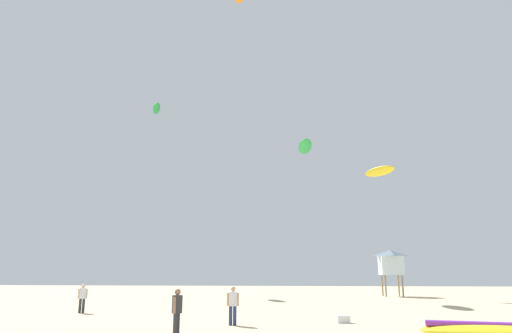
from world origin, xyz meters
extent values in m
cylinder|color=#2D2D33|center=(-2.05, 5.97, 0.41)|extent=(0.15, 0.15, 0.81)
cylinder|color=#2D2D33|center=(-2.09, 5.79, 0.41)|extent=(0.15, 0.15, 0.81)
cylinder|color=#2D2D33|center=(-2.07, 5.88, 1.12)|extent=(0.37, 0.37, 0.61)
cylinder|color=#936B4C|center=(-2.02, 6.09, 1.09)|extent=(0.11, 0.11, 0.56)
cylinder|color=#936B4C|center=(-2.12, 5.66, 1.09)|extent=(0.11, 0.11, 0.56)
sphere|color=#936B4C|center=(-2.07, 5.88, 1.54)|extent=(0.22, 0.22, 0.22)
cylinder|color=#2D2D33|center=(-9.68, 14.41, 0.38)|extent=(0.14, 0.14, 0.76)
cylinder|color=#2D2D33|center=(-9.52, 14.48, 0.38)|extent=(0.14, 0.14, 0.76)
cylinder|color=silver|center=(-9.60, 14.45, 1.05)|extent=(0.35, 0.35, 0.57)
cylinder|color=beige|center=(-9.79, 14.36, 1.03)|extent=(0.10, 0.10, 0.53)
cylinder|color=beige|center=(-9.41, 14.53, 1.03)|extent=(0.10, 0.10, 0.53)
sphere|color=beige|center=(-9.60, 14.45, 1.44)|extent=(0.21, 0.21, 0.21)
cylinder|color=navy|center=(-0.46, 9.50, 0.40)|extent=(0.15, 0.15, 0.79)
cylinder|color=navy|center=(-0.63, 9.46, 0.40)|extent=(0.15, 0.15, 0.79)
cylinder|color=silver|center=(-0.55, 9.48, 1.09)|extent=(0.36, 0.36, 0.59)
cylinder|color=tan|center=(-0.34, 9.53, 1.07)|extent=(0.11, 0.11, 0.55)
cylinder|color=tan|center=(-0.75, 9.44, 1.07)|extent=(0.11, 0.11, 0.55)
sphere|color=tan|center=(-0.55, 9.48, 1.50)|extent=(0.21, 0.21, 0.21)
ellipsoid|color=yellow|center=(8.88, 5.76, 0.28)|extent=(5.27, 2.52, 0.58)
cylinder|color=purple|center=(8.88, 5.76, 0.51)|extent=(4.61, 1.24, 0.22)
cylinder|color=#8C704C|center=(11.90, 33.30, 0.95)|extent=(0.14, 0.14, 1.90)
cylinder|color=#8C704C|center=(11.90, 31.80, 0.95)|extent=(0.14, 0.14, 1.90)
cylinder|color=#8C704C|center=(10.40, 33.30, 0.95)|extent=(0.14, 0.14, 1.90)
cylinder|color=#8C704C|center=(10.40, 31.80, 0.95)|extent=(0.14, 0.14, 1.90)
cube|color=silver|center=(11.15, 32.55, 2.75)|extent=(2.00, 2.00, 1.70)
pyramid|color=slate|center=(11.15, 32.55, 3.87)|extent=(2.30, 2.30, 0.55)
cube|color=white|center=(4.28, 10.76, 0.16)|extent=(0.56, 0.36, 0.32)
ellipsoid|color=green|center=(3.38, 27.85, 13.00)|extent=(1.64, 4.52, 0.88)
ellipsoid|color=green|center=(-13.81, 38.74, 21.21)|extent=(1.89, 3.64, 0.84)
ellipsoid|color=yellow|center=(10.19, 30.21, 11.16)|extent=(2.82, 3.66, 0.93)
camera|label=1|loc=(2.03, -10.35, 2.27)|focal=31.20mm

